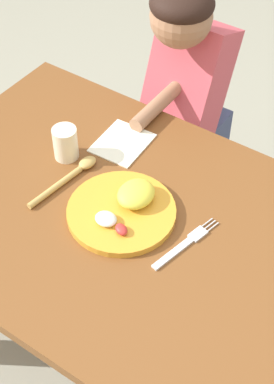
{
  "coord_description": "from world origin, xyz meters",
  "views": [
    {
      "loc": [
        0.47,
        -0.71,
        1.69
      ],
      "look_at": [
        -0.05,
        0.06,
        0.7
      ],
      "focal_mm": 54.45,
      "sensor_mm": 36.0,
      "label": 1
    }
  ],
  "objects": [
    {
      "name": "napkin",
      "position": [
        -0.19,
        0.2,
        0.69
      ],
      "size": [
        0.13,
        0.15,
        0.0
      ],
      "primitive_type": "cube",
      "rotation": [
        0.0,
        0.0,
        0.05
      ],
      "color": "white",
      "rests_on": "dining_table"
    },
    {
      "name": "ground_plane",
      "position": [
        0.0,
        0.0,
        0.0
      ],
      "size": [
        8.0,
        8.0,
        0.0
      ],
      "primitive_type": "plane",
      "color": "gray"
    },
    {
      "name": "plate",
      "position": [
        -0.05,
        0.01,
        0.7
      ],
      "size": [
        0.25,
        0.25,
        0.06
      ],
      "color": "gold",
      "rests_on": "dining_table"
    },
    {
      "name": "fork",
      "position": [
        0.11,
        0.0,
        0.69
      ],
      "size": [
        0.06,
        0.19,
        0.01
      ],
      "rotation": [
        0.0,
        0.0,
        1.35
      ],
      "color": "silver",
      "rests_on": "dining_table"
    },
    {
      "name": "spoon",
      "position": [
        -0.22,
        0.03,
        0.69
      ],
      "size": [
        0.05,
        0.22,
        0.02
      ],
      "rotation": [
        0.0,
        0.0,
        1.45
      ],
      "color": "tan",
      "rests_on": "dining_table"
    },
    {
      "name": "dining_table",
      "position": [
        0.0,
        0.0,
        0.58
      ],
      "size": [
        1.19,
        0.74,
        0.68
      ],
      "color": "brown",
      "rests_on": "ground_plane"
    },
    {
      "name": "drinking_cup",
      "position": [
        -0.28,
        0.08,
        0.73
      ],
      "size": [
        0.06,
        0.06,
        0.09
      ],
      "primitive_type": "cylinder",
      "color": "beige",
      "rests_on": "dining_table"
    },
    {
      "name": "person",
      "position": [
        -0.19,
        0.54,
        0.54
      ],
      "size": [
        0.2,
        0.4,
        1.0
      ],
      "rotation": [
        0.0,
        0.0,
        3.14
      ],
      "color": "#3C486F",
      "rests_on": "ground_plane"
    }
  ]
}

